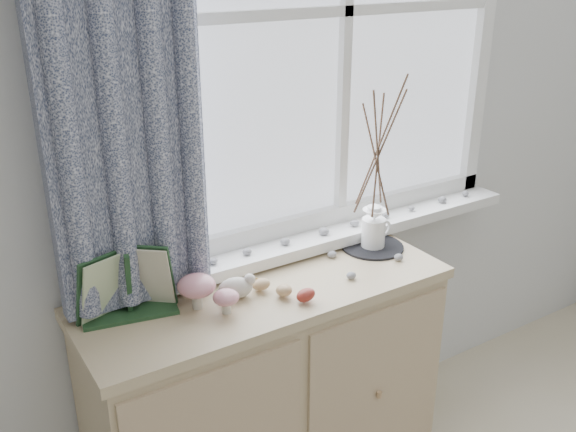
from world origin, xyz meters
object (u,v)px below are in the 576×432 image
Objects in this scene: botanical_book at (130,286)px; toadstool_cluster at (204,289)px; twig_pitcher at (378,149)px; sideboard at (269,397)px.

botanical_book is 0.21m from toadstool_cluster.
toadstool_cluster is at bearing -4.67° from botanical_book.
botanical_book is at bearing -177.18° from twig_pitcher.
twig_pitcher reaches higher than toadstool_cluster.
botanical_book is 0.49× the size of twig_pitcher.
sideboard is at bearing 3.34° from toadstool_cluster.
botanical_book is (-0.42, 0.04, 0.53)m from sideboard.
botanical_book is 0.93m from twig_pitcher.
sideboard is 0.92m from twig_pitcher.
botanical_book reaches higher than sideboard.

